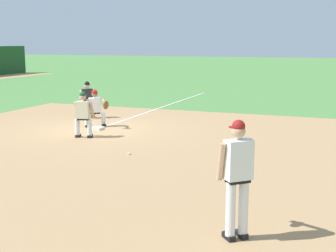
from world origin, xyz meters
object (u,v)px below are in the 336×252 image
(first_baseman, at_px, (96,107))
(umpire, at_px, (87,98))
(first_base_bag, at_px, (97,128))
(baseball, at_px, (129,153))
(pitcher, at_px, (238,172))
(baserunner, at_px, (83,113))

(first_baseman, relative_size, umpire, 0.92)
(first_base_bag, xyz_separation_m, baseball, (-2.91, -2.64, -0.01))
(first_base_bag, relative_size, first_baseman, 0.28)
(first_baseman, bearing_deg, umpire, 38.95)
(pitcher, bearing_deg, umpire, 41.41)
(baseball, distance_m, umpire, 6.57)
(first_base_bag, bearing_deg, pitcher, -137.64)
(first_base_bag, relative_size, umpire, 0.26)
(umpire, bearing_deg, first_base_bag, -142.15)
(baseball, xyz_separation_m, pitcher, (-4.28, -3.91, 1.02))
(first_baseman, bearing_deg, baseball, -138.82)
(baserunner, relative_size, umpire, 1.00)
(first_base_bag, relative_size, baseball, 5.14)
(pitcher, relative_size, first_baseman, 1.39)
(umpire, bearing_deg, first_baseman, -141.05)
(baseball, bearing_deg, umpire, 40.46)
(pitcher, relative_size, umpire, 1.27)
(baserunner, bearing_deg, baseball, -123.61)
(pitcher, height_order, umpire, pitcher)
(pitcher, height_order, first_baseman, pitcher)
(first_base_bag, height_order, first_baseman, first_baseman)
(baseball, distance_m, pitcher, 5.88)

